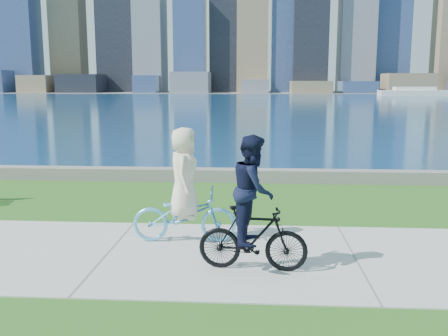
# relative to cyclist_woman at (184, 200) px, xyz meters

# --- Properties ---
(ground) EXTENTS (320.00, 320.00, 0.00)m
(ground) POSITION_rel_cyclist_woman_xyz_m (-1.17, -0.68, -0.76)
(ground) COLOR #225516
(ground) RESTS_ON ground
(concrete_path) EXTENTS (80.00, 3.50, 0.02)m
(concrete_path) POSITION_rel_cyclist_woman_xyz_m (-1.17, -0.68, -0.75)
(concrete_path) COLOR #A9AAA4
(concrete_path) RESTS_ON ground
(seawall) EXTENTS (90.00, 0.50, 0.35)m
(seawall) POSITION_rel_cyclist_woman_xyz_m (-1.17, 5.52, -0.59)
(seawall) COLOR slate
(seawall) RESTS_ON ground
(bay_water) EXTENTS (320.00, 131.00, 0.01)m
(bay_water) POSITION_rel_cyclist_woman_xyz_m (-1.17, 71.32, -0.76)
(bay_water) COLOR navy
(bay_water) RESTS_ON ground
(far_shore) EXTENTS (320.00, 30.00, 0.12)m
(far_shore) POSITION_rel_cyclist_woman_xyz_m (-1.17, 129.32, -0.70)
(far_shore) COLOR slate
(far_shore) RESTS_ON ground
(city_skyline) EXTENTS (174.49, 22.46, 76.00)m
(city_skyline) POSITION_rel_cyclist_woman_xyz_m (0.94, 129.55, 22.83)
(city_skyline) COLOR navy
(city_skyline) RESTS_ON ground
(ferry_far) EXTENTS (13.89, 3.97, 1.88)m
(ferry_far) POSITION_rel_cyclist_woman_xyz_m (33.02, 96.36, 0.02)
(ferry_far) COLOR silver
(ferry_far) RESTS_ON ground
(cyclist_woman) EXTENTS (0.71, 1.83, 2.01)m
(cyclist_woman) POSITION_rel_cyclist_woman_xyz_m (0.00, 0.00, 0.00)
(cyclist_woman) COLOR #63BEF1
(cyclist_woman) RESTS_ON ground
(cyclist_man) EXTENTS (0.66, 1.65, 2.02)m
(cyclist_man) POSITION_rel_cyclist_woman_xyz_m (1.20, -1.28, 0.11)
(cyclist_man) COLOR black
(cyclist_man) RESTS_ON ground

